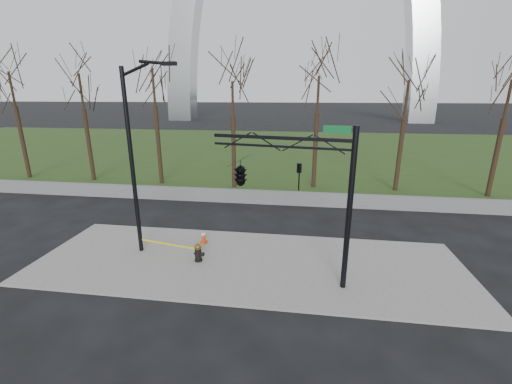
# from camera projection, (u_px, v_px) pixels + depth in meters

# --- Properties ---
(ground) EXTENTS (500.00, 500.00, 0.00)m
(ground) POSITION_uv_depth(u_px,v_px,m) (247.00, 264.00, 14.04)
(ground) COLOR black
(ground) RESTS_ON ground
(sidewalk) EXTENTS (18.00, 6.00, 0.10)m
(sidewalk) POSITION_uv_depth(u_px,v_px,m) (247.00, 263.00, 14.02)
(sidewalk) COLOR slate
(sidewalk) RESTS_ON ground
(grass_strip) EXTENTS (120.00, 40.00, 0.06)m
(grass_strip) POSITION_uv_depth(u_px,v_px,m) (285.00, 149.00, 42.47)
(grass_strip) COLOR #273E16
(grass_strip) RESTS_ON ground
(guardrail) EXTENTS (60.00, 0.30, 0.90)m
(guardrail) POSITION_uv_depth(u_px,v_px,m) (267.00, 197.00, 21.49)
(guardrail) COLOR #59595B
(guardrail) RESTS_ON ground
(tree_row) EXTENTS (40.15, 4.00, 9.57)m
(tree_row) POSITION_uv_depth(u_px,v_px,m) (234.00, 124.00, 24.42)
(tree_row) COLOR black
(tree_row) RESTS_ON ground
(fire_hydrant) EXTENTS (0.52, 0.33, 0.82)m
(fire_hydrant) POSITION_uv_depth(u_px,v_px,m) (198.00, 253.00, 13.98)
(fire_hydrant) COLOR black
(fire_hydrant) RESTS_ON sidewalk
(traffic_cone) EXTENTS (0.32, 0.32, 0.62)m
(traffic_cone) POSITION_uv_depth(u_px,v_px,m) (203.00, 236.00, 15.75)
(traffic_cone) COLOR red
(traffic_cone) RESTS_ON sidewalk
(street_light) EXTENTS (2.39, 0.36, 8.21)m
(street_light) POSITION_uv_depth(u_px,v_px,m) (135.00, 151.00, 13.67)
(street_light) COLOR black
(street_light) RESTS_ON ground
(traffic_signal_mast) EXTENTS (5.03, 2.54, 6.00)m
(traffic_signal_mast) POSITION_uv_depth(u_px,v_px,m) (260.00, 174.00, 12.02)
(traffic_signal_mast) COLOR black
(traffic_signal_mast) RESTS_ON ground
(caution_tape) EXTENTS (2.89, 1.80, 0.42)m
(caution_tape) POSITION_uv_depth(u_px,v_px,m) (181.00, 245.00, 14.60)
(caution_tape) COLOR #DDBA0B
(caution_tape) RESTS_ON ground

